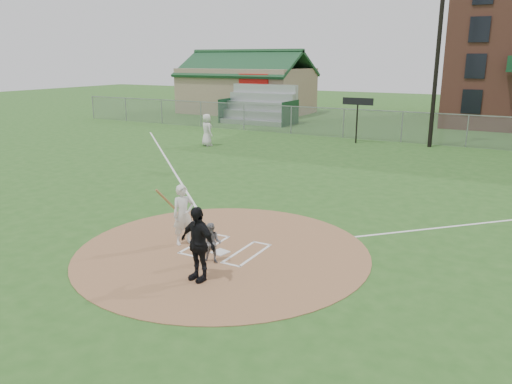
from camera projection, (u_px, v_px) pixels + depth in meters
The scene contains 14 objects.
ground at pixel (223, 251), 14.36m from camera, with size 140.00×140.00×0.00m, color #28561D.
dirt_circle at pixel (223, 251), 14.36m from camera, with size 8.40×8.40×0.02m, color #9C6E4A.
home_plate at pixel (220, 252), 14.21m from camera, with size 0.42×0.42×0.03m, color silver.
foul_line_third at pixel (170, 164), 26.16m from camera, with size 0.10×24.00×0.01m, color white.
catcher at pixel (212, 243), 13.38m from camera, with size 0.54×0.42×1.12m, color gray.
umpire at pixel (198, 244), 12.27m from camera, with size 1.11×0.46×1.90m, color black.
ondeck_player at pixel (207, 130), 31.37m from camera, with size 0.98×0.64×2.01m, color silver.
batters_boxes at pixel (226, 249), 14.48m from camera, with size 2.08×1.88×0.01m.
batter_at_plate at pixel (183, 215), 14.67m from camera, with size 0.86×1.06×1.80m.
outfield_fence at pixel (402, 127), 32.74m from camera, with size 56.08×0.08×2.03m.
bleachers at pixel (258, 104), 42.17m from camera, with size 6.08×3.20×3.20m.
clubhouse at pixel (247, 89), 50.03m from camera, with size 12.20×8.71×6.23m.
light_pole at pixel (439, 37), 29.51m from camera, with size 1.20×0.30×12.22m.
scoreboard_sign at pixel (358, 106), 32.01m from camera, with size 2.00×0.10×2.93m.
Camera 1 is at (7.28, -11.32, 5.39)m, focal length 35.00 mm.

